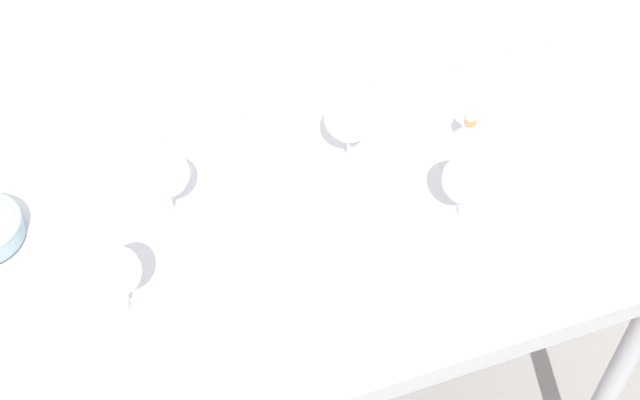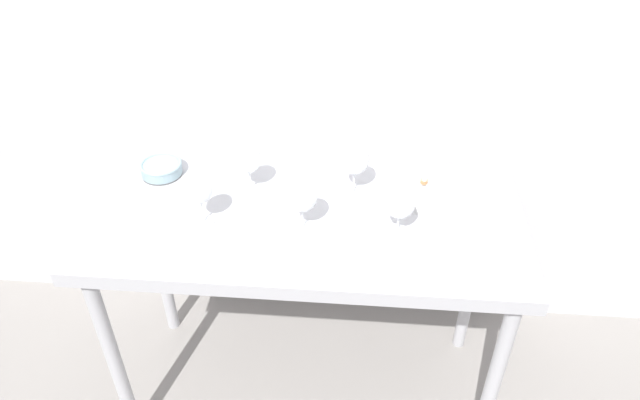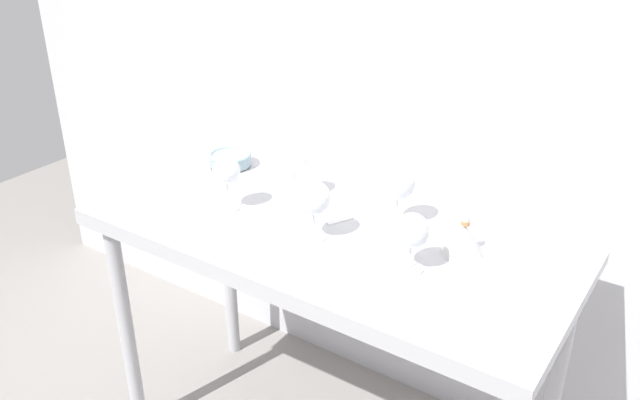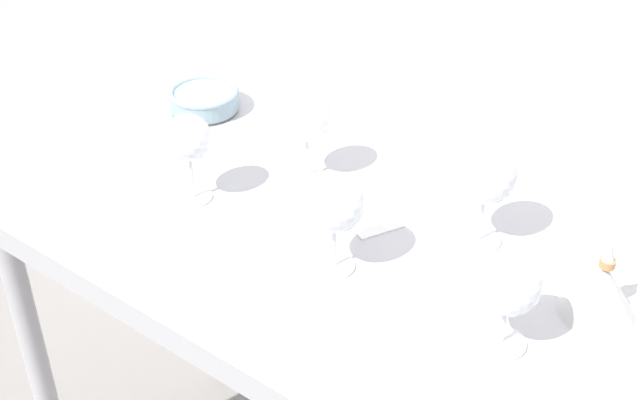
{
  "view_description": "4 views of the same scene",
  "coord_description": "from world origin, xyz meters",
  "px_view_note": "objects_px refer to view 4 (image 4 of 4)",
  "views": [
    {
      "loc": [
        -0.28,
        -0.9,
        2.09
      ],
      "look_at": [
        0.04,
        -0.01,
        0.99
      ],
      "focal_mm": 47.45,
      "sensor_mm": 36.0,
      "label": 1
    },
    {
      "loc": [
        0.17,
        -1.48,
        2.11
      ],
      "look_at": [
        0.05,
        -0.05,
        1.0
      ],
      "focal_mm": 33.47,
      "sensor_mm": 36.0,
      "label": 2
    },
    {
      "loc": [
        0.91,
        -1.39,
        1.81
      ],
      "look_at": [
        -0.06,
        0.04,
        0.95
      ],
      "focal_mm": 37.13,
      "sensor_mm": 36.0,
      "label": 3
    },
    {
      "loc": [
        0.64,
        -0.95,
        1.78
      ],
      "look_at": [
        -0.07,
        -0.01,
        0.97
      ],
      "focal_mm": 48.78,
      "sensor_mm": 36.0,
      "label": 4
    }
  ],
  "objects_px": {
    "wine_glass_near_center": "(337,206)",
    "decanter_funnel": "(601,289)",
    "tasting_sheet_upper": "(390,195)",
    "wine_glass_far_left": "(307,120)",
    "tasting_bowl": "(204,99)",
    "wine_glass_far_right": "(487,178)",
    "wine_glass_near_right": "(509,286)",
    "wine_glass_near_left": "(188,140)"
  },
  "relations": [
    {
      "from": "wine_glass_near_left",
      "to": "wine_glass_near_right",
      "type": "bearing_deg",
      "value": -0.07
    },
    {
      "from": "wine_glass_far_left",
      "to": "wine_glass_near_center",
      "type": "relative_size",
      "value": 0.98
    },
    {
      "from": "tasting_bowl",
      "to": "decanter_funnel",
      "type": "bearing_deg",
      "value": -6.34
    },
    {
      "from": "wine_glass_far_left",
      "to": "wine_glass_near_right",
      "type": "bearing_deg",
      "value": -20.17
    },
    {
      "from": "wine_glass_near_center",
      "to": "decanter_funnel",
      "type": "relative_size",
      "value": 1.33
    },
    {
      "from": "wine_glass_near_left",
      "to": "wine_glass_far_left",
      "type": "bearing_deg",
      "value": 56.64
    },
    {
      "from": "wine_glass_near_right",
      "to": "wine_glass_near_left",
      "type": "xyz_separation_m",
      "value": [
        -0.61,
        0.0,
        0.01
      ]
    },
    {
      "from": "wine_glass_far_right",
      "to": "decanter_funnel",
      "type": "xyz_separation_m",
      "value": [
        0.22,
        -0.05,
        -0.08
      ]
    },
    {
      "from": "wine_glass_far_right",
      "to": "wine_glass_near_right",
      "type": "bearing_deg",
      "value": -53.98
    },
    {
      "from": "wine_glass_far_left",
      "to": "wine_glass_near_center",
      "type": "xyz_separation_m",
      "value": [
        0.2,
        -0.18,
        0.0
      ]
    },
    {
      "from": "wine_glass_far_left",
      "to": "wine_glass_near_left",
      "type": "relative_size",
      "value": 1.01
    },
    {
      "from": "wine_glass_near_left",
      "to": "wine_glass_near_center",
      "type": "bearing_deg",
      "value": -0.9
    },
    {
      "from": "wine_glass_near_right",
      "to": "wine_glass_near_left",
      "type": "bearing_deg",
      "value": 179.93
    },
    {
      "from": "wine_glass_far_left",
      "to": "tasting_bowl",
      "type": "height_order",
      "value": "wine_glass_far_left"
    },
    {
      "from": "wine_glass_far_right",
      "to": "wine_glass_near_center",
      "type": "relative_size",
      "value": 1.03
    },
    {
      "from": "wine_glass_near_center",
      "to": "tasting_bowl",
      "type": "height_order",
      "value": "wine_glass_near_center"
    },
    {
      "from": "wine_glass_near_right",
      "to": "wine_glass_far_left",
      "type": "bearing_deg",
      "value": 159.83
    },
    {
      "from": "wine_glass_near_right",
      "to": "wine_glass_near_center",
      "type": "relative_size",
      "value": 0.92
    },
    {
      "from": "tasting_sheet_upper",
      "to": "wine_glass_near_left",
      "type": "bearing_deg",
      "value": -115.13
    },
    {
      "from": "wine_glass_far_left",
      "to": "wine_glass_near_right",
      "type": "relative_size",
      "value": 1.07
    },
    {
      "from": "decanter_funnel",
      "to": "wine_glass_far_left",
      "type": "bearing_deg",
      "value": 176.87
    },
    {
      "from": "wine_glass_near_right",
      "to": "tasting_bowl",
      "type": "relative_size",
      "value": 1.08
    },
    {
      "from": "wine_glass_far_left",
      "to": "tasting_bowl",
      "type": "bearing_deg",
      "value": 168.12
    },
    {
      "from": "wine_glass_near_center",
      "to": "wine_glass_near_right",
      "type": "bearing_deg",
      "value": 0.84
    },
    {
      "from": "tasting_sheet_upper",
      "to": "decanter_funnel",
      "type": "xyz_separation_m",
      "value": [
        0.41,
        -0.07,
        0.04
      ]
    },
    {
      "from": "wine_glass_near_right",
      "to": "decanter_funnel",
      "type": "xyz_separation_m",
      "value": [
        0.08,
        0.15,
        -0.06
      ]
    },
    {
      "from": "wine_glass_far_left",
      "to": "decanter_funnel",
      "type": "relative_size",
      "value": 1.3
    },
    {
      "from": "wine_glass_near_center",
      "to": "tasting_sheet_upper",
      "type": "relative_size",
      "value": 0.79
    },
    {
      "from": "wine_glass_near_right",
      "to": "tasting_bowl",
      "type": "xyz_separation_m",
      "value": [
        -0.82,
        0.25,
        -0.08
      ]
    },
    {
      "from": "wine_glass_far_right",
      "to": "wine_glass_far_left",
      "type": "bearing_deg",
      "value": -177.35
    },
    {
      "from": "wine_glass_far_left",
      "to": "wine_glass_far_right",
      "type": "distance_m",
      "value": 0.35
    },
    {
      "from": "wine_glass_near_center",
      "to": "tasting_bowl",
      "type": "distance_m",
      "value": 0.59
    },
    {
      "from": "wine_glass_near_center",
      "to": "wine_glass_far_right",
      "type": "bearing_deg",
      "value": 53.75
    },
    {
      "from": "wine_glass_near_right",
      "to": "tasting_sheet_upper",
      "type": "xyz_separation_m",
      "value": [
        -0.33,
        0.22,
        -0.11
      ]
    },
    {
      "from": "wine_glass_far_right",
      "to": "wine_glass_near_center",
      "type": "height_order",
      "value": "wine_glass_far_right"
    },
    {
      "from": "tasting_sheet_upper",
      "to": "wine_glass_near_center",
      "type": "bearing_deg",
      "value": -52.52
    },
    {
      "from": "wine_glass_far_right",
      "to": "wine_glass_near_left",
      "type": "relative_size",
      "value": 1.07
    },
    {
      "from": "wine_glass_near_right",
      "to": "wine_glass_near_left",
      "type": "relative_size",
      "value": 0.95
    },
    {
      "from": "decanter_funnel",
      "to": "wine_glass_near_right",
      "type": "bearing_deg",
      "value": -118.88
    },
    {
      "from": "wine_glass_near_left",
      "to": "wine_glass_far_right",
      "type": "bearing_deg",
      "value": 22.77
    },
    {
      "from": "wine_glass_far_left",
      "to": "wine_glass_near_left",
      "type": "bearing_deg",
      "value": -123.36
    },
    {
      "from": "wine_glass_near_right",
      "to": "tasting_sheet_upper",
      "type": "bearing_deg",
      "value": 146.69
    }
  ]
}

